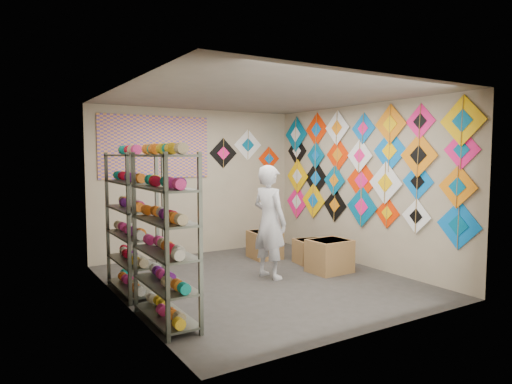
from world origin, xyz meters
TOP-DOWN VIEW (x-y plane):
  - ground at (0.00, 0.00)m, footprint 4.50×4.50m
  - room_walls at (0.00, 0.00)m, footprint 4.50×4.50m
  - shelf_rack_front at (-1.78, -0.85)m, footprint 0.40×1.10m
  - shelf_rack_back at (-1.78, 0.45)m, footprint 0.40×1.10m
  - string_spools at (-1.78, -0.20)m, footprint 0.12×2.36m
  - kite_wall_display at (1.98, 0.06)m, footprint 0.06×4.37m
  - back_wall_kites at (1.03, 2.24)m, footprint 1.59×0.02m
  - poster at (-0.80, 2.23)m, footprint 2.00×0.01m
  - shopkeeper at (0.22, 0.11)m, footprint 0.79×0.65m
  - carton_a at (1.21, -0.12)m, footprint 0.64×0.54m
  - carton_b at (1.34, 0.53)m, footprint 0.56×0.48m
  - carton_c at (0.87, 1.26)m, footprint 0.56×0.60m

SIDE VIEW (x-z plane):
  - ground at x=0.00m, z-range 0.00..0.00m
  - carton_b at x=1.34m, z-range 0.00..0.41m
  - carton_c at x=0.87m, z-range 0.00..0.48m
  - carton_a at x=1.21m, z-range 0.00..0.52m
  - shopkeeper at x=0.22m, z-range 0.00..1.71m
  - shelf_rack_front at x=-1.78m, z-range 0.00..1.90m
  - shelf_rack_back at x=-1.78m, z-range 0.00..1.90m
  - string_spools at x=-1.78m, z-range 0.99..1.11m
  - kite_wall_display at x=1.98m, z-range 0.60..2.68m
  - room_walls at x=0.00m, z-range -0.61..3.89m
  - back_wall_kites at x=1.03m, z-range 1.51..2.34m
  - poster at x=-0.80m, z-range 1.45..2.55m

